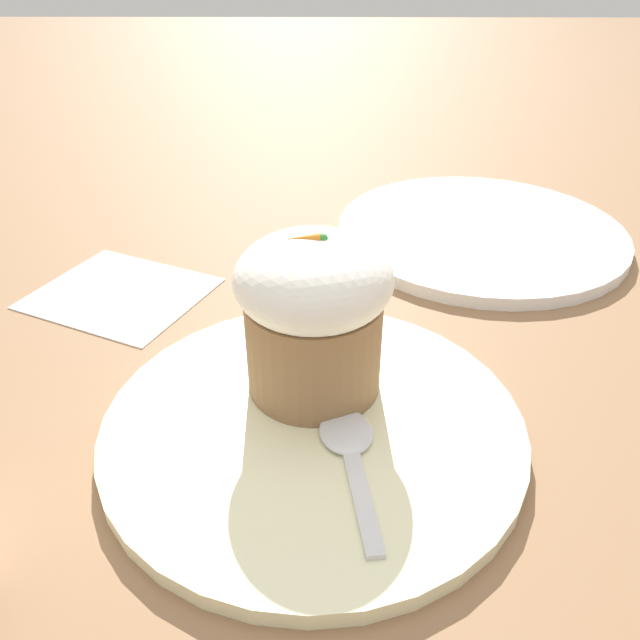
% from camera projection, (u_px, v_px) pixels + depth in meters
% --- Properties ---
extents(ground_plane, '(4.00, 4.00, 0.00)m').
position_uv_depth(ground_plane, '(313.00, 432.00, 0.40)').
color(ground_plane, '#846042').
extents(dessert_plate, '(0.27, 0.27, 0.01)m').
position_uv_depth(dessert_plate, '(313.00, 425.00, 0.40)').
color(dessert_plate, beige).
rests_on(dessert_plate, ground_plane).
extents(carrot_cake, '(0.10, 0.10, 0.11)m').
position_uv_depth(carrot_cake, '(320.00, 312.00, 0.40)').
color(carrot_cake, olive).
rests_on(carrot_cake, dessert_plate).
extents(spoon, '(0.04, 0.11, 0.01)m').
position_uv_depth(spoon, '(350.00, 446.00, 0.37)').
color(spoon, silver).
rests_on(spoon, dessert_plate).
extents(side_plate, '(0.29, 0.29, 0.01)m').
position_uv_depth(side_plate, '(480.00, 232.00, 0.65)').
color(side_plate, white).
rests_on(side_plate, ground_plane).
extents(paper_napkin, '(0.18, 0.17, 0.00)m').
position_uv_depth(paper_napkin, '(121.00, 293.00, 0.55)').
color(paper_napkin, white).
rests_on(paper_napkin, ground_plane).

